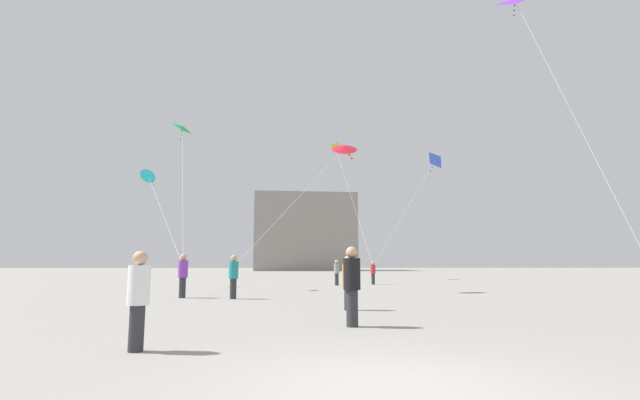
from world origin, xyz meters
name	(u,v)px	position (x,y,z in m)	size (l,w,h in m)	color
ground_plane	(394,389)	(0.00, 0.00, 0.00)	(300.00, 300.00, 0.00)	gray
person_in_grey	(337,271)	(1.17, 25.36, 0.93)	(0.37, 0.37, 1.70)	#2D2D33
person_in_red	(373,272)	(3.80, 26.58, 0.88)	(0.35, 0.35, 1.60)	#2D2D33
person_in_teal	(234,275)	(-3.96, 13.82, 0.99)	(0.39, 0.39, 1.80)	#2D2D33
person_in_orange	(348,280)	(0.35, 9.05, 0.93)	(0.37, 0.37, 1.69)	#2D2D33
person_in_white	(138,296)	(-3.83, 2.39, 0.91)	(0.36, 0.36, 1.66)	#2D2D33
person_in_black	(352,282)	(0.08, 5.26, 1.01)	(0.40, 0.40, 1.84)	#2D2D33
person_in_purple	(183,274)	(-6.20, 14.43, 1.02)	(0.41, 0.41, 1.86)	#2D2D33
kite_cobalt_delta	(435,162)	(7.38, 23.02, 7.95)	(3.99, 4.37, 7.14)	blue
kite_violet_delta	(517,4)	(10.59, 17.46, 15.60)	(2.04, 7.39, 14.96)	purple
kite_emerald_diamond	(182,128)	(-8.22, 20.75, 9.35)	(2.79, 7.14, 8.52)	green
kite_lime_delta	(336,150)	(2.02, 37.44, 12.32)	(2.42, 11.84, 11.75)	#8CD12D
kite_cyan_diamond	(148,176)	(-11.36, 24.66, 7.19)	(5.84, 10.87, 6.40)	#1EB2C6
kite_crimson_diamond	(344,148)	(1.09, 18.28, 7.57)	(5.78, 5.11, 6.76)	red
building_left_hall	(304,233)	(-1.00, 93.14, 7.92)	(21.90, 17.22, 15.85)	gray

